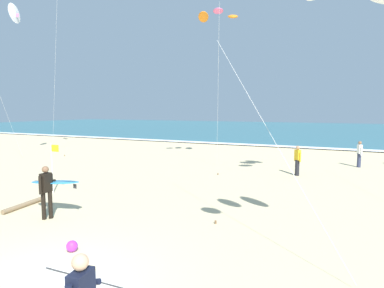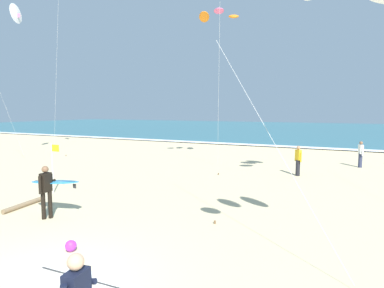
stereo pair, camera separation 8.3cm
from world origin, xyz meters
TOP-DOWN VIEW (x-y plane):
  - ground_plane at (0.00, 0.00)m, footprint 160.00×160.00m
  - ocean_water at (0.00, 56.35)m, footprint 160.00×60.00m
  - shoreline_foam at (0.00, 26.65)m, footprint 160.00×1.49m
  - surfer_lead at (-3.27, 2.94)m, footprint 2.00×1.00m
  - kite_delta_ivory_mid at (-15.75, 11.15)m, footprint 2.18×5.15m
  - kite_arc_rose_far at (-2.20, 14.65)m, footprint 2.62×3.89m
  - bystander_yellow_top at (2.84, 13.43)m, footprint 0.39×0.36m
  - bystander_white_top at (5.82, 17.70)m, footprint 0.30×0.46m
  - lifeguard_flag at (-5.70, 5.15)m, footprint 0.45×0.05m
  - beach_ball at (-0.68, 1.33)m, footprint 0.28×0.28m
  - driftwood_log at (-5.05, 3.24)m, footprint 0.43×1.74m

SIDE VIEW (x-z plane):
  - ground_plane at x=0.00m, z-range 0.00..0.00m
  - ocean_water at x=0.00m, z-range 0.00..0.08m
  - driftwood_log at x=-5.05m, z-range 0.00..0.17m
  - shoreline_foam at x=0.00m, z-range 0.08..0.09m
  - beach_ball at x=-0.68m, z-range 0.00..0.28m
  - bystander_yellow_top at x=2.84m, z-range 0.02..1.61m
  - bystander_white_top at x=5.82m, z-range 0.02..1.61m
  - surfer_lead at x=-3.27m, z-range 0.19..1.90m
  - lifeguard_flag at x=-5.70m, z-range 0.22..2.32m
  - kite_arc_rose_far at x=-2.20m, z-range 4.40..13.87m
  - kite_delta_ivory_mid at x=-15.75m, z-range 4.65..15.39m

